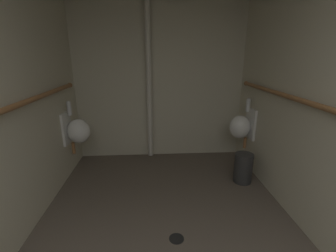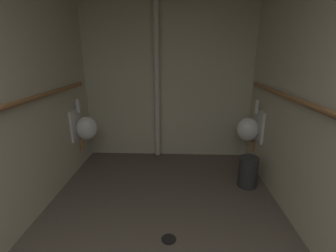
{
  "view_description": "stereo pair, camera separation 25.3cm",
  "coord_description": "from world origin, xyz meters",
  "px_view_note": "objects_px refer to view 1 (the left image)",
  "views": [
    {
      "loc": [
        -0.12,
        0.27,
        1.64
      ],
      "look_at": [
        0.05,
        2.68,
        0.88
      ],
      "focal_mm": 24.71,
      "sensor_mm": 36.0,
      "label": 1
    },
    {
      "loc": [
        0.14,
        0.27,
        1.64
      ],
      "look_at": [
        0.05,
        2.68,
        0.88
      ],
      "focal_mm": 24.71,
      "sensor_mm": 36.0,
      "label": 2
    }
  ],
  "objects_px": {
    "floor_drain": "(177,238)",
    "urinal_right_mid": "(241,126)",
    "waste_bin": "(243,168)",
    "urinal_left_mid": "(77,130)",
    "standpipe_back_wall": "(149,75)"
  },
  "relations": [
    {
      "from": "floor_drain",
      "to": "urinal_right_mid",
      "type": "bearing_deg",
      "value": 52.22
    },
    {
      "from": "urinal_right_mid",
      "to": "floor_drain",
      "type": "xyz_separation_m",
      "value": [
        -1.08,
        -1.4,
        -0.63
      ]
    },
    {
      "from": "floor_drain",
      "to": "waste_bin",
      "type": "xyz_separation_m",
      "value": [
        0.98,
        0.95,
        0.2
      ]
    },
    {
      "from": "urinal_left_mid",
      "to": "urinal_right_mid",
      "type": "distance_m",
      "value": 2.32
    },
    {
      "from": "standpipe_back_wall",
      "to": "waste_bin",
      "type": "relative_size",
      "value": 6.58
    },
    {
      "from": "urinal_right_mid",
      "to": "waste_bin",
      "type": "distance_m",
      "value": 0.63
    },
    {
      "from": "urinal_left_mid",
      "to": "standpipe_back_wall",
      "type": "distance_m",
      "value": 1.31
    },
    {
      "from": "urinal_right_mid",
      "to": "waste_bin",
      "type": "relative_size",
      "value": 1.89
    },
    {
      "from": "standpipe_back_wall",
      "to": "floor_drain",
      "type": "height_order",
      "value": "standpipe_back_wall"
    },
    {
      "from": "urinal_left_mid",
      "to": "urinal_right_mid",
      "type": "xyz_separation_m",
      "value": [
        2.32,
        0.04,
        0.0
      ]
    },
    {
      "from": "urinal_left_mid",
      "to": "waste_bin",
      "type": "xyz_separation_m",
      "value": [
        2.22,
        -0.41,
        -0.44
      ]
    },
    {
      "from": "floor_drain",
      "to": "urinal_left_mid",
      "type": "bearing_deg",
      "value": 132.38
    },
    {
      "from": "urinal_right_mid",
      "to": "waste_bin",
      "type": "xyz_separation_m",
      "value": [
        -0.1,
        -0.45,
        -0.44
      ]
    },
    {
      "from": "urinal_left_mid",
      "to": "urinal_right_mid",
      "type": "bearing_deg",
      "value": 0.92
    },
    {
      "from": "urinal_left_mid",
      "to": "standpipe_back_wall",
      "type": "height_order",
      "value": "standpipe_back_wall"
    }
  ]
}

